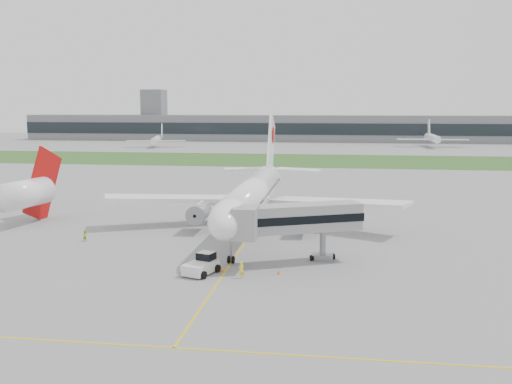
# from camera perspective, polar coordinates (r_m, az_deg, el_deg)

# --- Properties ---
(ground) EXTENTS (600.00, 600.00, 0.00)m
(ground) POSITION_cam_1_polar(r_m,az_deg,el_deg) (84.86, -0.65, -4.41)
(ground) COLOR gray
(ground) RESTS_ON ground
(apron_markings) EXTENTS (70.00, 70.00, 0.04)m
(apron_markings) POSITION_cam_1_polar(r_m,az_deg,el_deg) (80.05, -1.20, -5.21)
(apron_markings) COLOR yellow
(apron_markings) RESTS_ON ground
(grass_strip) EXTENTS (600.00, 50.00, 0.02)m
(grass_strip) POSITION_cam_1_polar(r_m,az_deg,el_deg) (203.01, 4.48, 3.20)
(grass_strip) COLOR #2C5620
(grass_strip) RESTS_ON ground
(terminal_building) EXTENTS (320.00, 22.30, 14.00)m
(terminal_building) POSITION_cam_1_polar(r_m,az_deg,el_deg) (312.07, 5.78, 6.36)
(terminal_building) COLOR slate
(terminal_building) RESTS_ON ground
(control_tower) EXTENTS (12.00, 12.00, 56.00)m
(control_tower) POSITION_cam_1_polar(r_m,az_deg,el_deg) (330.60, -10.07, 5.18)
(control_tower) COLOR slate
(control_tower) RESTS_ON ground
(airliner) EXTENTS (48.13, 53.95, 17.88)m
(airliner) POSITION_cam_1_polar(r_m,az_deg,el_deg) (88.52, -0.18, -0.13)
(airliner) COLOR white
(airliner) RESTS_ON ground
(pushback_tug) EXTENTS (4.15, 5.07, 2.30)m
(pushback_tug) POSITION_cam_1_polar(r_m,az_deg,el_deg) (66.40, -5.41, -7.21)
(pushback_tug) COLOR silver
(pushback_tug) RESTS_ON ground
(jet_bridge) EXTENTS (15.59, 10.40, 7.55)m
(jet_bridge) POSITION_cam_1_polar(r_m,az_deg,el_deg) (68.88, 3.66, -2.74)
(jet_bridge) COLOR gray
(jet_bridge) RESTS_ON ground
(safety_cone_left) EXTENTS (0.36, 0.36, 0.50)m
(safety_cone_left) POSITION_cam_1_polar(r_m,az_deg,el_deg) (67.05, -3.52, -7.75)
(safety_cone_left) COLOR #FF550D
(safety_cone_left) RESTS_ON ground
(safety_cone_right) EXTENTS (0.37, 0.37, 0.51)m
(safety_cone_right) POSITION_cam_1_polar(r_m,az_deg,el_deg) (65.99, 2.28, -8.01)
(safety_cone_right) COLOR #FF550D
(safety_cone_right) RESTS_ON ground
(ground_crew_near) EXTENTS (0.82, 0.82, 1.93)m
(ground_crew_near) POSITION_cam_1_polar(r_m,az_deg,el_deg) (64.28, -1.50, -7.80)
(ground_crew_near) COLOR yellow
(ground_crew_near) RESTS_ON ground
(ground_crew_far) EXTENTS (0.96, 1.02, 1.66)m
(ground_crew_far) POSITION_cam_1_polar(r_m,az_deg,el_deg) (84.88, -16.69, -4.20)
(ground_crew_far) COLOR #A4DD24
(ground_crew_far) RESTS_ON ground
(neighbor_aircraft) EXTENTS (6.10, 16.20, 13.09)m
(neighbor_aircraft) POSITION_cam_1_polar(r_m,az_deg,el_deg) (99.58, -21.89, -0.05)
(neighbor_aircraft) COLOR #A60A09
(neighbor_aircraft) RESTS_ON ground
(distant_aircraft_left) EXTENTS (31.73, 29.34, 10.36)m
(distant_aircraft_left) POSITION_cam_1_polar(r_m,az_deg,el_deg) (269.13, -9.94, 4.43)
(distant_aircraft_left) COLOR white
(distant_aircraft_left) RESTS_ON ground
(distant_aircraft_right) EXTENTS (32.39, 28.62, 12.32)m
(distant_aircraft_right) POSITION_cam_1_polar(r_m,az_deg,el_deg) (278.63, 17.18, 4.31)
(distant_aircraft_right) COLOR white
(distant_aircraft_right) RESTS_ON ground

